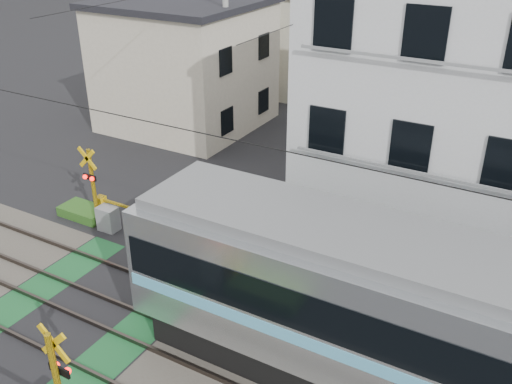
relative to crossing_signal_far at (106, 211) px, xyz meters
The scene contains 9 objects.
ground 4.53m from the crossing_signal_far, 54.71° to the right, with size 120.00×120.00×0.00m, color black.
track_bed 4.53m from the crossing_signal_far, 54.71° to the right, with size 120.00×120.00×0.14m.
crossing_signal_far is the anchor object (origin of this frame).
apartment_block 13.14m from the crossing_signal_far, 27.78° to the left, with size 10.20×8.36×9.30m.
houses_row 22.59m from the crossing_signal_far, 82.74° to the left, with size 22.07×31.35×6.80m.
catenary 9.78m from the crossing_signal_far, 22.86° to the right, with size 60.00×5.04×7.00m.
utility_poles 19.70m from the crossing_signal_far, 85.47° to the left, with size 7.90×42.00×8.00m.
pedestrian 21.11m from the crossing_signal_far, 84.54° to the left, with size 0.65×0.43×1.79m, color black.
weed_patches 5.76m from the crossing_signal_far, 40.76° to the right, with size 10.25×8.80×0.40m.
Camera 1 is at (10.69, -9.00, 10.39)m, focal length 40.00 mm.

